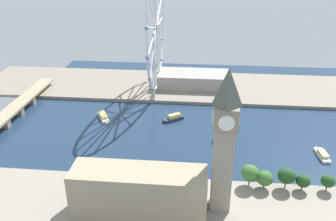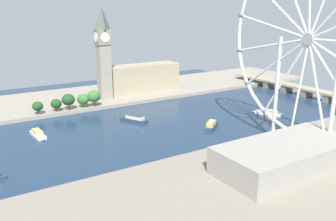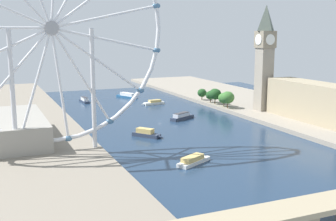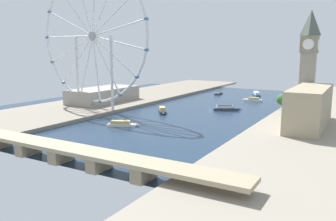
% 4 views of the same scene
% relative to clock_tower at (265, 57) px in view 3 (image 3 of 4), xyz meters
% --- Properties ---
extents(ground_plane, '(385.48, 385.48, 0.00)m').
position_rel_clock_tower_xyz_m(ground_plane, '(88.16, -7.40, -46.96)').
color(ground_plane, '#1E334C').
extents(riverbank_left, '(90.00, 520.00, 3.00)m').
position_rel_clock_tower_xyz_m(riverbank_left, '(-19.58, -7.40, -45.46)').
color(riverbank_left, gray).
rests_on(riverbank_left, ground_plane).
extents(riverbank_right, '(90.00, 520.00, 3.00)m').
position_rel_clock_tower_xyz_m(riverbank_right, '(195.90, -7.40, -45.46)').
color(riverbank_right, gray).
rests_on(riverbank_right, ground_plane).
extents(clock_tower, '(13.71, 13.71, 84.56)m').
position_rel_clock_tower_xyz_m(clock_tower, '(0.00, 0.00, 0.00)').
color(clock_tower, gray).
rests_on(clock_tower, riverbank_left).
extents(parliament_block, '(22.00, 75.14, 27.64)m').
position_rel_clock_tower_xyz_m(parliament_block, '(-9.23, 45.57, -30.14)').
color(parliament_block, tan).
rests_on(parliament_block, riverbank_left).
extents(tree_row_embankment, '(12.79, 57.43, 14.25)m').
position_rel_clock_tower_xyz_m(tree_row_embankment, '(21.06, -36.92, -35.91)').
color(tree_row_embankment, '#513823').
rests_on(tree_row_embankment, riverbank_left).
extents(ferris_wheel, '(122.57, 3.20, 126.43)m').
position_rel_clock_tower_xyz_m(ferris_wheel, '(175.38, 58.90, 21.04)').
color(ferris_wheel, silver).
rests_on(ferris_wheel, riverbank_right).
extents(riverside_hall, '(36.28, 78.71, 14.26)m').
position_rel_clock_tower_xyz_m(riverside_hall, '(195.66, 23.19, -36.83)').
color(riverside_hall, gray).
rests_on(riverside_hall, riverbank_right).
extents(tour_boat_0, '(16.54, 20.22, 5.48)m').
position_rel_clock_tower_xyz_m(tour_boat_0, '(115.51, 36.67, -44.74)').
color(tour_boat_0, '#2D384C').
rests_on(tour_boat_0, ground_plane).
extents(tour_boat_1, '(25.76, 16.04, 5.37)m').
position_rel_clock_tower_xyz_m(tour_boat_1, '(70.53, -5.19, -44.75)').
color(tour_boat_1, '#2D384C').
rests_on(tour_boat_1, ground_plane).
extents(tour_boat_2, '(23.11, 7.48, 4.37)m').
position_rel_clock_tower_xyz_m(tour_boat_2, '(66.11, -77.25, -45.19)').
color(tour_boat_2, white).
rests_on(tour_boat_2, ground_plane).
extents(tour_boat_3, '(16.33, 28.22, 5.12)m').
position_rel_clock_tower_xyz_m(tour_boat_3, '(76.25, -127.34, -44.78)').
color(tour_boat_3, '#235684').
rests_on(tour_boat_3, ground_plane).
extents(tour_boat_4, '(6.23, 23.46, 5.07)m').
position_rel_clock_tower_xyz_m(tour_boat_4, '(122.54, -116.08, -44.92)').
color(tour_boat_4, '#2D384C').
rests_on(tour_boat_4, ground_plane).
extents(tour_boat_5, '(24.16, 15.43, 4.29)m').
position_rel_clock_tower_xyz_m(tour_boat_5, '(112.93, 99.29, -45.17)').
color(tour_boat_5, white).
rests_on(tour_boat_5, ground_plane).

